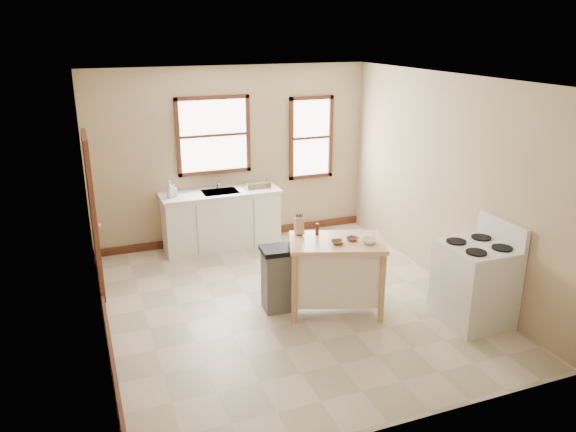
% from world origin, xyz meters
% --- Properties ---
extents(floor, '(5.00, 5.00, 0.00)m').
position_xyz_m(floor, '(0.00, 0.00, 0.00)').
color(floor, '#C3AE9B').
rests_on(floor, ground).
extents(ceiling, '(5.00, 5.00, 0.00)m').
position_xyz_m(ceiling, '(0.00, 0.00, 2.80)').
color(ceiling, white).
rests_on(ceiling, ground).
extents(wall_back, '(4.50, 0.04, 2.80)m').
position_xyz_m(wall_back, '(0.00, 2.50, 1.40)').
color(wall_back, tan).
rests_on(wall_back, ground).
extents(wall_left, '(0.04, 5.00, 2.80)m').
position_xyz_m(wall_left, '(-2.25, 0.00, 1.40)').
color(wall_left, tan).
rests_on(wall_left, ground).
extents(wall_right, '(0.04, 5.00, 2.80)m').
position_xyz_m(wall_right, '(2.25, 0.00, 1.40)').
color(wall_right, tan).
rests_on(wall_right, ground).
extents(window_main, '(1.17, 0.06, 1.22)m').
position_xyz_m(window_main, '(-0.30, 2.48, 1.75)').
color(window_main, '#3F1F11').
rests_on(window_main, wall_back).
extents(window_side, '(0.77, 0.06, 1.37)m').
position_xyz_m(window_side, '(1.35, 2.48, 1.60)').
color(window_side, '#3F1F11').
rests_on(window_side, wall_back).
extents(door_left, '(0.06, 0.90, 2.10)m').
position_xyz_m(door_left, '(-2.21, 1.30, 1.05)').
color(door_left, '#3F1F11').
rests_on(door_left, ground).
extents(baseboard_back, '(4.50, 0.04, 0.12)m').
position_xyz_m(baseboard_back, '(0.00, 2.47, 0.06)').
color(baseboard_back, '#3F1F11').
rests_on(baseboard_back, ground).
extents(baseboard_left, '(0.04, 5.00, 0.12)m').
position_xyz_m(baseboard_left, '(-2.22, 0.00, 0.06)').
color(baseboard_left, '#3F1F11').
rests_on(baseboard_left, ground).
extents(sink_counter, '(1.86, 0.62, 0.92)m').
position_xyz_m(sink_counter, '(-0.30, 2.20, 0.46)').
color(sink_counter, silver).
rests_on(sink_counter, ground).
extents(faucet, '(0.03, 0.03, 0.22)m').
position_xyz_m(faucet, '(-0.30, 2.38, 1.03)').
color(faucet, silver).
rests_on(faucet, sink_counter).
extents(soap_bottle_a, '(0.12, 0.12, 0.26)m').
position_xyz_m(soap_bottle_a, '(-1.08, 2.15, 1.05)').
color(soap_bottle_a, '#B2B2B2').
rests_on(soap_bottle_a, sink_counter).
extents(soap_bottle_b, '(0.10, 0.10, 0.18)m').
position_xyz_m(soap_bottle_b, '(-1.01, 2.20, 1.01)').
color(soap_bottle_b, '#B2B2B2').
rests_on(soap_bottle_b, sink_counter).
extents(dish_rack, '(0.41, 0.31, 0.10)m').
position_xyz_m(dish_rack, '(0.29, 2.18, 0.97)').
color(dish_rack, silver).
rests_on(dish_rack, sink_counter).
extents(kitchen_island, '(1.31, 1.06, 0.92)m').
position_xyz_m(kitchen_island, '(0.47, -0.36, 0.46)').
color(kitchen_island, '#DBAC81').
rests_on(kitchen_island, ground).
extents(knife_block, '(0.11, 0.11, 0.20)m').
position_xyz_m(knife_block, '(0.13, -0.00, 1.02)').
color(knife_block, '#DFB875').
rests_on(knife_block, kitchen_island).
extents(pepper_grinder, '(0.05, 0.05, 0.15)m').
position_xyz_m(pepper_grinder, '(0.33, -0.10, 1.00)').
color(pepper_grinder, '#442012').
rests_on(pepper_grinder, kitchen_island).
extents(bowl_a, '(0.19, 0.19, 0.04)m').
position_xyz_m(bowl_a, '(0.43, -0.46, 0.94)').
color(bowl_a, brown).
rests_on(bowl_a, kitchen_island).
extents(bowl_b, '(0.19, 0.19, 0.04)m').
position_xyz_m(bowl_b, '(0.65, -0.42, 0.94)').
color(bowl_b, brown).
rests_on(bowl_b, kitchen_island).
extents(bowl_c, '(0.23, 0.23, 0.06)m').
position_xyz_m(bowl_c, '(0.79, -0.58, 0.95)').
color(bowl_c, white).
rests_on(bowl_c, kitchen_island).
extents(trash_bin, '(0.44, 0.38, 0.82)m').
position_xyz_m(trash_bin, '(-0.17, -0.08, 0.41)').
color(trash_bin, '#595856').
rests_on(trash_bin, ground).
extents(gas_stove, '(0.77, 0.79, 1.23)m').
position_xyz_m(gas_stove, '(1.88, -1.18, 0.62)').
color(gas_stove, silver).
rests_on(gas_stove, ground).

